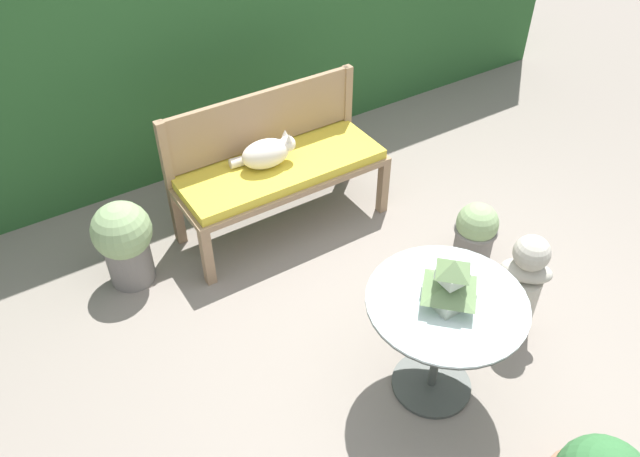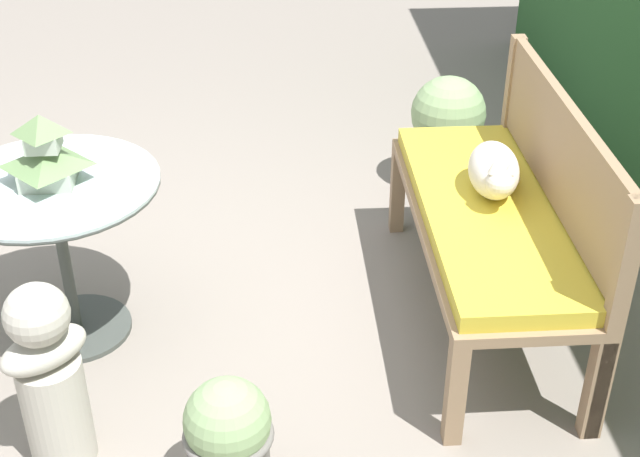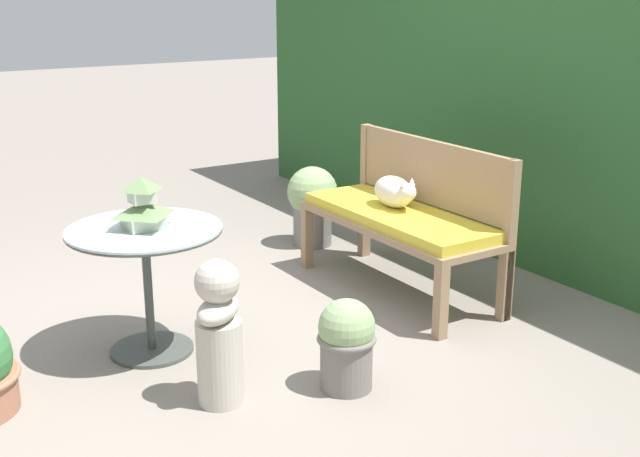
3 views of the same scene
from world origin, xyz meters
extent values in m
plane|color=gray|center=(0.00, 0.00, 0.00)|extent=(30.00, 30.00, 0.00)
cube|color=#285628|center=(0.00, 2.69, 0.99)|extent=(6.40, 1.07, 1.99)
cube|color=#937556|center=(-0.78, 0.99, 0.20)|extent=(0.06, 0.06, 0.41)
cube|color=#937556|center=(0.54, 0.99, 0.20)|extent=(0.06, 0.06, 0.41)
cube|color=#937556|center=(-0.78, 1.45, 0.20)|extent=(0.06, 0.06, 0.41)
cube|color=#937556|center=(0.54, 1.45, 0.20)|extent=(0.06, 0.06, 0.41)
cube|color=#937556|center=(-0.12, 1.22, 0.43)|extent=(1.39, 0.52, 0.04)
cube|color=gold|center=(-0.12, 1.22, 0.48)|extent=(1.33, 0.48, 0.06)
cube|color=#937556|center=(-0.78, 1.46, 0.45)|extent=(0.06, 0.06, 0.91)
cube|color=#937556|center=(0.55, 1.46, 0.45)|extent=(0.06, 0.06, 0.91)
cube|color=#937556|center=(-0.12, 1.46, 0.71)|extent=(1.33, 0.04, 0.39)
ellipsoid|color=silver|center=(-0.21, 1.25, 0.60)|extent=(0.33, 0.22, 0.19)
sphere|color=silver|center=(-0.06, 1.23, 0.63)|extent=(0.11, 0.11, 0.11)
cone|color=silver|center=(-0.06, 1.26, 0.69)|extent=(0.04, 0.04, 0.05)
cone|color=silver|center=(-0.06, 1.20, 0.69)|extent=(0.04, 0.04, 0.05)
cylinder|color=silver|center=(-0.33, 1.34, 0.54)|extent=(0.18, 0.08, 0.06)
cylinder|color=#424742|center=(-0.13, -0.35, 0.01)|extent=(0.42, 0.42, 0.02)
cylinder|color=#424742|center=(-0.13, -0.35, 0.32)|extent=(0.04, 0.04, 0.65)
cylinder|color=silver|center=(-0.13, -0.35, 0.65)|extent=(0.76, 0.76, 0.01)
torus|color=#424742|center=(-0.13, -0.35, 0.64)|extent=(0.76, 0.76, 0.02)
cube|color=#B2BCA8|center=(-0.13, -0.35, 0.69)|extent=(0.18, 0.18, 0.07)
pyramid|color=#668451|center=(-0.13, -0.35, 0.75)|extent=(0.24, 0.24, 0.06)
cube|color=#B2BCA8|center=(-0.13, -0.35, 0.82)|extent=(0.11, 0.11, 0.06)
pyramid|color=#668451|center=(-0.13, -0.35, 0.88)|extent=(0.15, 0.15, 0.07)
cylinder|color=#B7B2A3|center=(0.53, -0.28, 0.19)|extent=(0.21, 0.21, 0.39)
ellipsoid|color=#B7B2A3|center=(0.53, -0.28, 0.44)|extent=(0.30, 0.31, 0.11)
sphere|color=#B7B2A3|center=(0.53, -0.28, 0.57)|extent=(0.20, 0.20, 0.20)
cylinder|color=slate|center=(-1.18, 1.28, 0.16)|extent=(0.27, 0.27, 0.33)
torus|color=slate|center=(-1.18, 1.28, 0.32)|extent=(0.31, 0.31, 0.03)
sphere|color=#89A870|center=(-1.18, 1.28, 0.39)|extent=(0.36, 0.36, 0.36)
cylinder|color=slate|center=(0.72, 0.27, 0.13)|extent=(0.24, 0.24, 0.26)
torus|color=slate|center=(0.72, 0.27, 0.25)|extent=(0.27, 0.27, 0.03)
sphere|color=#89A870|center=(0.72, 0.27, 0.30)|extent=(0.26, 0.26, 0.26)
camera|label=1|loc=(-1.69, -1.69, 2.78)|focal=35.00mm
camera|label=2|loc=(2.65, 0.41, 2.16)|focal=50.00mm
camera|label=3|loc=(3.47, -1.64, 1.79)|focal=45.00mm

